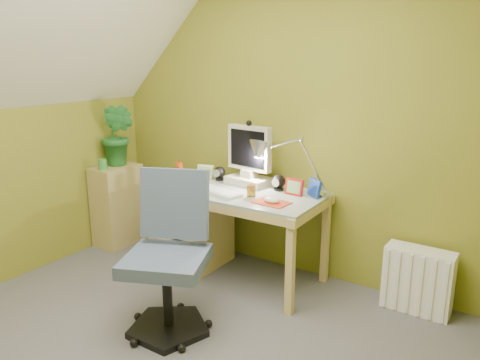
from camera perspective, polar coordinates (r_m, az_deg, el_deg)
The scene contains 19 objects.
wall_back at distance 3.62m, azimuth 5.27°, elevation 7.40°, with size 3.20×0.01×2.40m, color olive.
desk at distance 3.61m, azimuth -0.42°, elevation -6.52°, with size 1.30×0.65×0.70m, color tan, non-canonical shape.
monitor at distance 3.58m, azimuth 1.16°, elevation 3.80°, with size 0.41×0.24×0.56m, color beige, non-canonical shape.
speaker_left at distance 3.76m, azimuth -2.50°, elevation 0.81°, with size 0.09×0.09×0.11m, color black, non-canonical shape.
speaker_right at distance 3.48m, azimuth 4.73°, elevation -0.31°, with size 0.10×0.10×0.12m, color black, non-canonical shape.
keyboard at distance 3.43m, azimuth -2.84°, elevation -1.36°, with size 0.43×0.14×0.02m, color silver.
mousepad at distance 3.20m, azimuth 3.85°, elevation -2.75°, with size 0.24×0.17×0.01m, color #B5371C.
mouse at distance 3.19m, azimuth 3.85°, elevation -2.48°, with size 0.11×0.07×0.04m, color white.
amber_tumbler at distance 3.33m, azimuth 1.38°, elevation -1.31°, with size 0.06×0.06×0.08m, color #946615.
candle_cluster at distance 3.85m, azimuth -7.80°, elevation 1.11°, with size 0.17×0.15×0.13m, color #C24110, non-canonical shape.
photo_frame_red at distance 3.38m, azimuth 6.63°, elevation -0.84°, with size 0.14×0.02×0.12m, color red.
photo_frame_blue at distance 3.36m, azimuth 9.07°, elevation -0.97°, with size 0.15×0.02×0.13m, color #163697.
photo_frame_green at distance 3.82m, azimuth -4.26°, elevation 1.01°, with size 0.13×0.02×0.11m, color beige.
desk_lamp at distance 3.37m, azimuth 7.67°, elevation 3.36°, with size 0.57×0.24×0.61m, color #B1B2B6, non-canonical shape.
side_ledge at distance 4.37m, azimuth -14.70°, elevation -2.99°, with size 0.27×0.41×0.72m, color tan.
potted_plant at distance 4.25m, azimuth -14.67°, elevation 5.33°, with size 0.30×0.24×0.55m, color #23692C.
green_cup at distance 4.16m, azimuth -16.41°, elevation 1.83°, with size 0.07×0.07×0.09m, color #3C923E.
task_chair at distance 2.88m, azimuth -9.04°, elevation -9.40°, with size 0.54×0.54×0.98m, color #404F6A, non-canonical shape.
radiator at distance 3.40m, azimuth 20.87°, elevation -11.35°, with size 0.44×0.17×0.44m, color white.
Camera 1 is at (1.69, -1.57, 1.66)m, focal length 35.00 mm.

